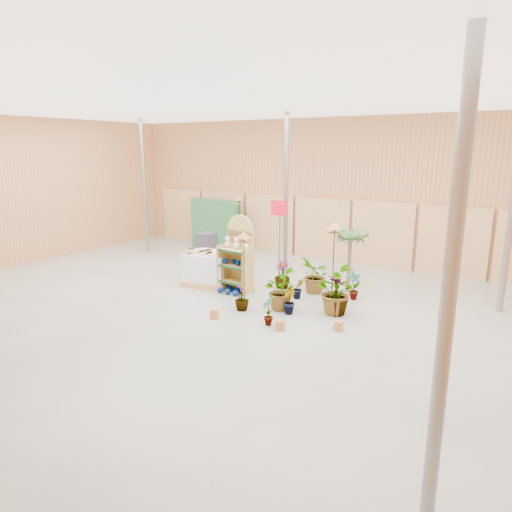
{
  "coord_description": "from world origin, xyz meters",
  "views": [
    {
      "loc": [
        6.13,
        -7.57,
        3.56
      ],
      "look_at": [
        0.3,
        1.5,
        1.0
      ],
      "focal_mm": 32.0,
      "sensor_mm": 36.0,
      "label": 1
    }
  ],
  "objects": [
    {
      "name": "potted_plant_2",
      "position": [
        1.27,
        0.96,
        0.45
      ],
      "size": [
        1.03,
        1.06,
        0.9
      ],
      "primitive_type": "imported",
      "rotation": [
        0.0,
        0.0,
        2.17
      ],
      "color": "#39642E",
      "rests_on": "ground"
    },
    {
      "name": "potted_plant_4",
      "position": [
        2.44,
        2.49,
        0.36
      ],
      "size": [
        0.43,
        0.45,
        0.71
      ],
      "primitive_type": "imported",
      "rotation": [
        0.0,
        0.0,
        0.95
      ],
      "color": "#39642E",
      "rests_on": "ground"
    },
    {
      "name": "teddy_bears",
      "position": [
        -0.27,
        1.52,
        1.23
      ],
      "size": [
        0.71,
        0.18,
        0.3
      ],
      "color": "beige",
      "rests_on": "display_shelf"
    },
    {
      "name": "charcoal_planters",
      "position": [
        -2.75,
        3.26,
        0.42
      ],
      "size": [
        0.8,
        0.5,
        1.0
      ],
      "color": "#27272D",
      "rests_on": "ground"
    },
    {
      "name": "potted_plant_3",
      "position": [
        2.5,
        1.32,
        0.45
      ],
      "size": [
        0.66,
        0.66,
        0.89
      ],
      "primitive_type": "imported",
      "rotation": [
        0.0,
        0.0,
        2.72
      ],
      "color": "#39642E",
      "rests_on": "ground"
    },
    {
      "name": "potted_plant_8",
      "position": [
        1.56,
        -0.01,
        0.31
      ],
      "size": [
        0.38,
        0.39,
        0.62
      ],
      "primitive_type": "imported",
      "rotation": [
        0.0,
        0.0,
        5.4
      ],
      "color": "#39642E",
      "rests_on": "ground"
    },
    {
      "name": "potted_plant_10",
      "position": [
        2.42,
        1.36,
        0.51
      ],
      "size": [
        1.19,
        1.21,
        1.02
      ],
      "primitive_type": "imported",
      "rotation": [
        0.0,
        0.0,
        2.19
      ],
      "color": "#39642E",
      "rests_on": "ground"
    },
    {
      "name": "gazing_balls_shelf",
      "position": [
        -0.29,
        1.5,
        0.77
      ],
      "size": [
        0.71,
        0.24,
        0.14
      ],
      "color": "navy",
      "rests_on": "display_shelf"
    },
    {
      "name": "potted_plant_9",
      "position": [
        1.59,
        0.81,
        0.28
      ],
      "size": [
        0.4,
        0.39,
        0.56
      ],
      "primitive_type": "imported",
      "rotation": [
        0.0,
        0.0,
        2.42
      ],
      "color": "#39642E",
      "rests_on": "ground"
    },
    {
      "name": "palm",
      "position": [
        2.1,
        3.02,
        1.45
      ],
      "size": [
        0.7,
        0.7,
        1.71
      ],
      "color": "brown",
      "rests_on": "ground"
    },
    {
      "name": "potted_plant_6",
      "position": [
        1.45,
        2.47,
        0.46
      ],
      "size": [
        1.06,
        1.08,
        0.91
      ],
      "primitive_type": "imported",
      "rotation": [
        0.0,
        0.0,
        5.37
      ],
      "color": "#39642E",
      "rests_on": "ground"
    },
    {
      "name": "bird_table_front",
      "position": [
        0.33,
        0.94,
        1.56
      ],
      "size": [
        0.34,
        0.34,
        1.69
      ],
      "color": "black",
      "rests_on": "ground"
    },
    {
      "name": "gazing_balls_floor",
      "position": [
        -0.32,
        1.26,
        0.07
      ],
      "size": [
        0.63,
        0.39,
        0.15
      ],
      "color": "navy",
      "rests_on": "ground"
    },
    {
      "name": "offer_sign",
      "position": [
        0.1,
        2.98,
        1.57
      ],
      "size": [
        0.5,
        0.08,
        2.2
      ],
      "color": "gray",
      "rests_on": "ground"
    },
    {
      "name": "bird_table_back",
      "position": [
        -2.45,
        4.77,
        1.88
      ],
      "size": [
        0.34,
        0.34,
        2.02
      ],
      "color": "black",
      "rests_on": "ground"
    },
    {
      "name": "pallet_stack",
      "position": [
        -1.27,
        1.62,
        0.43
      ],
      "size": [
        1.4,
        1.25,
        0.9
      ],
      "rotation": [
        0.0,
        0.0,
        0.21
      ],
      "color": "tan",
      "rests_on": "ground"
    },
    {
      "name": "trellis_stock",
      "position": [
        -3.8,
        5.2,
        0.9
      ],
      "size": [
        2.0,
        0.3,
        1.8
      ],
      "primitive_type": "cube",
      "color": "#2A683A",
      "rests_on": "ground"
    },
    {
      "name": "potted_plant_5",
      "position": [
        1.29,
        1.85,
        0.26
      ],
      "size": [
        0.36,
        0.36,
        0.51
      ],
      "primitive_type": "imported",
      "rotation": [
        0.0,
        0.0,
        0.8
      ],
      "color": "#39642E",
      "rests_on": "ground"
    },
    {
      "name": "potted_plant_7",
      "position": [
        0.61,
        0.44,
        0.29
      ],
      "size": [
        0.46,
        0.46,
        0.58
      ],
      "primitive_type": "imported",
      "rotation": [
        0.0,
        0.0,
        2.3
      ],
      "color": "#39642E",
      "rests_on": "ground"
    },
    {
      "name": "display_shelf",
      "position": [
        -0.29,
        1.61,
        0.89
      ],
      "size": [
        0.86,
        0.6,
        1.94
      ],
      "rotation": [
        0.0,
        0.0,
        -0.11
      ],
      "color": "#AD8F48",
      "rests_on": "ground"
    },
    {
      "name": "room",
      "position": [
        0.0,
        0.91,
        2.21
      ],
      "size": [
        15.2,
        12.1,
        4.7
      ],
      "color": "gray",
      "rests_on": "ground"
    },
    {
      "name": "potted_plant_11",
      "position": [
        0.55,
        2.38,
        0.36
      ],
      "size": [
        0.46,
        0.46,
        0.72
      ],
      "primitive_type": "imported",
      "rotation": [
        0.0,
        0.0,
        6.13
      ],
      "color": "#39642E",
      "rests_on": "ground"
    },
    {
      "name": "bird_table_right",
      "position": [
        2.19,
        1.81,
        1.81
      ],
      "size": [
        0.34,
        0.34,
        1.95
      ],
      "color": "black",
      "rests_on": "ground"
    }
  ]
}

